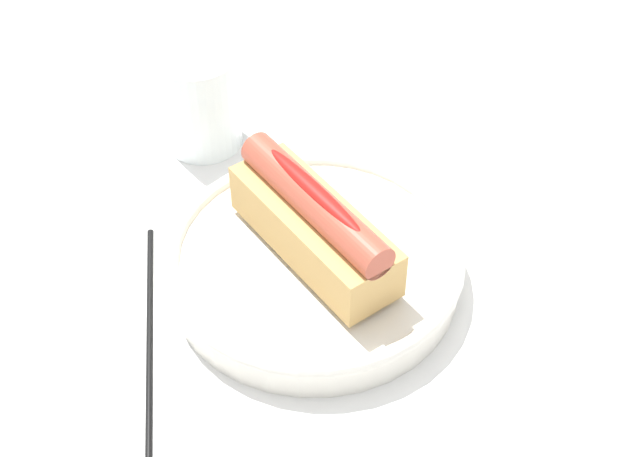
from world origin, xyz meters
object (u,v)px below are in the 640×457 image
(water_glass, at_px, (200,102))
(chopstick_near, at_px, (149,336))
(hotdog_front, at_px, (320,221))
(serving_bowl, at_px, (320,262))

(water_glass, distance_m, chopstick_near, 0.23)
(water_glass, relative_size, chopstick_near, 0.41)
(chopstick_near, bearing_deg, hotdog_front, 108.62)
(hotdog_front, distance_m, chopstick_near, 0.15)
(hotdog_front, relative_size, water_glass, 1.76)
(hotdog_front, bearing_deg, water_glass, -165.10)
(hotdog_front, xyz_separation_m, water_glass, (-0.19, -0.05, -0.02))
(serving_bowl, distance_m, water_glass, 0.20)
(chopstick_near, bearing_deg, water_glass, 167.77)
(hotdog_front, bearing_deg, serving_bowl, -116.57)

